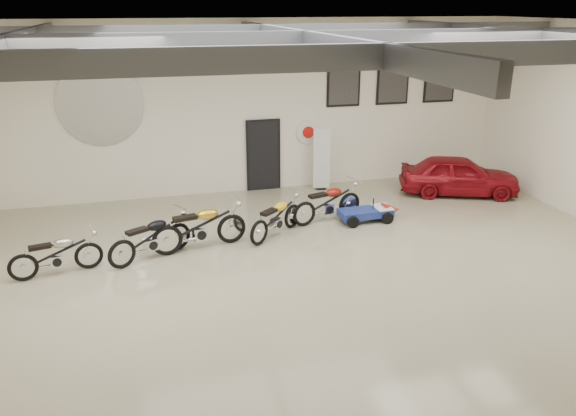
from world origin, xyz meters
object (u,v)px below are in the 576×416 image
object	(u,v)px
motorcycle_black	(150,237)
motorcycle_gold	(200,226)
banner_stand	(322,159)
vintage_car	(459,175)
motorcycle_silver	(56,254)
motorcycle_yellow	(276,217)
motorcycle_red	(327,202)
go_kart	(371,209)

from	to	relation	value
motorcycle_black	motorcycle_gold	distance (m)	1.15
banner_stand	vintage_car	bearing A→B (deg)	-12.00
motorcycle_silver	motorcycle_gold	bearing A→B (deg)	-1.62
motorcycle_silver	motorcycle_yellow	size ratio (longest dim) A/B	0.96
motorcycle_red	go_kart	size ratio (longest dim) A/B	1.19
motorcycle_red	vintage_car	bearing A→B (deg)	-1.99
motorcycle_black	motorcycle_gold	world-z (taller)	motorcycle_gold
motorcycle_black	banner_stand	bearing A→B (deg)	7.49
motorcycle_black	vintage_car	bearing A→B (deg)	-14.26
banner_stand	motorcycle_yellow	size ratio (longest dim) A/B	0.99
go_kart	vintage_car	size ratio (longest dim) A/B	0.50
banner_stand	vintage_car	xyz separation A→B (m)	(3.80, -1.50, -0.36)
motorcycle_gold	motorcycle_black	bearing A→B (deg)	-179.28
motorcycle_yellow	vintage_car	world-z (taller)	vintage_car
motorcycle_silver	go_kart	bearing A→B (deg)	-2.75
vintage_car	motorcycle_silver	bearing A→B (deg)	123.83
motorcycle_red	vintage_car	xyz separation A→B (m)	(4.48, 1.10, 0.06)
motorcycle_black	go_kart	size ratio (longest dim) A/B	1.17
motorcycle_silver	banner_stand	bearing A→B (deg)	17.91
motorcycle_black	go_kart	bearing A→B (deg)	-19.30
motorcycle_black	motorcycle_red	bearing A→B (deg)	-13.78
banner_stand	motorcycle_gold	xyz separation A→B (m)	(-4.09, -3.53, -0.37)
motorcycle_black	go_kart	distance (m)	5.71
motorcycle_gold	go_kart	size ratio (longest dim) A/B	1.29
motorcycle_gold	motorcycle_yellow	world-z (taller)	motorcycle_gold
motorcycle_gold	go_kart	world-z (taller)	motorcycle_gold
motorcycle_silver	vintage_car	bearing A→B (deg)	1.46
motorcycle_red	vintage_car	distance (m)	4.61
motorcycle_yellow	go_kart	distance (m)	2.66
vintage_car	go_kart	bearing A→B (deg)	132.69
banner_stand	motorcycle_gold	distance (m)	5.42
motorcycle_silver	go_kart	size ratio (longest dim) A/B	1.08
motorcycle_yellow	go_kart	world-z (taller)	motorcycle_yellow
motorcycle_silver	motorcycle_yellow	distance (m)	5.00
motorcycle_black	vintage_car	xyz separation A→B (m)	(9.01, 2.28, 0.06)
motorcycle_silver	go_kart	world-z (taller)	motorcycle_silver
motorcycle_silver	motorcycle_black	bearing A→B (deg)	-3.15
motorcycle_gold	go_kart	xyz separation A→B (m)	(4.51, 0.66, -0.26)
banner_stand	motorcycle_yellow	xyz separation A→B (m)	(-2.22, -3.24, -0.45)
motorcycle_yellow	motorcycle_red	bearing A→B (deg)	-16.13
motorcycle_gold	banner_stand	bearing A→B (deg)	28.71
motorcycle_gold	motorcycle_red	world-z (taller)	motorcycle_gold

